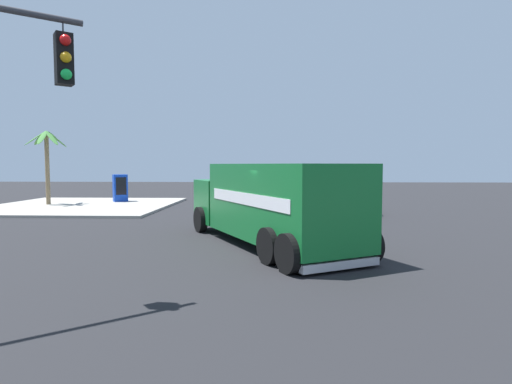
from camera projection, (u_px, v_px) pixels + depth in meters
ground_plane at (291, 249)px, 13.07m from camera, size 100.00×100.00×0.00m
sidewalk_corner_far at (82, 206)px, 26.14m from camera, size 10.96×10.96×0.14m
delivery_truck at (269, 202)px, 13.69m from camera, size 8.69×6.23×2.70m
pickup_navy at (325, 200)px, 22.69m from camera, size 2.63×5.36×1.38m
vending_machine_red at (120, 188)px, 28.43m from camera, size 1.10×1.15×1.85m
palm_tree_far at (47, 154)px, 26.19m from camera, size 2.78×2.41×4.68m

